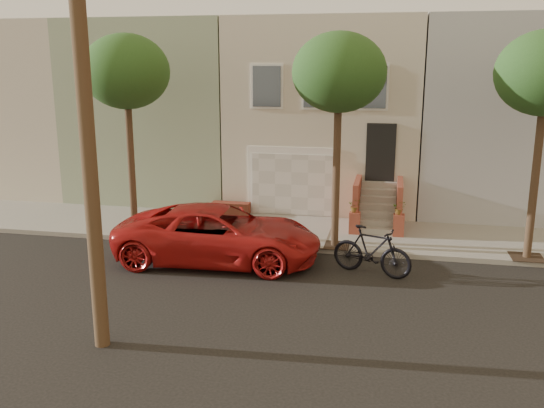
# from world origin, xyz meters

# --- Properties ---
(ground) EXTENTS (90.00, 90.00, 0.00)m
(ground) POSITION_xyz_m (0.00, 0.00, 0.00)
(ground) COLOR black
(ground) RESTS_ON ground
(sidewalk) EXTENTS (40.00, 3.70, 0.15)m
(sidewalk) POSITION_xyz_m (0.00, 5.35, 0.07)
(sidewalk) COLOR gray
(sidewalk) RESTS_ON ground
(house_row) EXTENTS (33.10, 11.70, 7.00)m
(house_row) POSITION_xyz_m (0.00, 11.19, 3.64)
(house_row) COLOR beige
(house_row) RESTS_ON sidewalk
(tree_left) EXTENTS (2.70, 2.57, 6.30)m
(tree_left) POSITION_xyz_m (-5.50, 3.90, 5.26)
(tree_left) COLOR #2D2116
(tree_left) RESTS_ON sidewalk
(tree_mid) EXTENTS (2.70, 2.57, 6.30)m
(tree_mid) POSITION_xyz_m (1.00, 3.90, 5.26)
(tree_mid) COLOR #2D2116
(tree_mid) RESTS_ON sidewalk
(pickup_truck) EXTENTS (5.93, 2.97, 1.61)m
(pickup_truck) POSITION_xyz_m (-2.14, 2.20, 0.81)
(pickup_truck) COLOR #AC1716
(pickup_truck) RESTS_ON ground
(motorcycle) EXTENTS (2.30, 1.34, 1.34)m
(motorcycle) POSITION_xyz_m (2.18, 2.00, 0.67)
(motorcycle) COLOR black
(motorcycle) RESTS_ON ground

